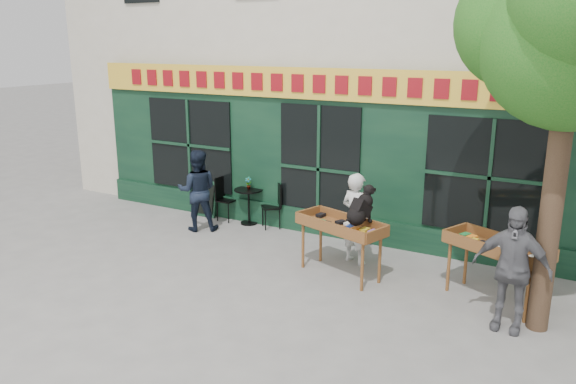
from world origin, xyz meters
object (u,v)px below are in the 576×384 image
(woman, at_px, (356,218))
(man_right, at_px, (511,269))
(book_cart_center, at_px, (341,228))
(bistro_table, at_px, (249,199))
(dog, at_px, (360,204))
(book_cart_right, at_px, (497,250))
(man_left, at_px, (197,190))

(woman, height_order, man_right, man_right)
(book_cart_center, xyz_separation_m, bistro_table, (-2.81, 1.56, -0.28))
(dog, relative_size, book_cart_right, 0.37)
(dog, height_order, woman, woman)
(man_right, xyz_separation_m, man_left, (-6.21, 1.29, -0.03))
(woman, bearing_deg, dog, 134.13)
(dog, bearing_deg, woman, 134.13)
(book_cart_center, xyz_separation_m, man_right, (2.71, -0.56, 0.04))
(man_left, bearing_deg, bistro_table, -163.34)
(bistro_table, bearing_deg, man_right, -20.98)
(dog, distance_m, woman, 0.92)
(book_cart_right, height_order, man_right, man_right)
(woman, height_order, man_left, man_left)
(man_right, bearing_deg, book_cart_center, 172.02)
(woman, distance_m, man_right, 2.96)
(woman, height_order, book_cart_right, woman)
(book_cart_center, xyz_separation_m, man_left, (-3.51, 0.73, 0.02))
(book_cart_center, relative_size, man_left, 0.96)
(book_cart_center, xyz_separation_m, book_cart_right, (2.41, 0.19, 0.00))
(man_left, bearing_deg, dog, 135.52)
(book_cart_center, relative_size, woman, 1.00)
(dog, xyz_separation_m, man_right, (2.36, -0.51, -0.42))
(book_cart_right, distance_m, bistro_table, 5.40)
(woman, relative_size, man_left, 0.96)
(book_cart_center, relative_size, man_right, 0.93)
(man_right, bearing_deg, woman, 159.61)
(book_cart_right, distance_m, man_right, 0.81)
(man_right, height_order, bistro_table, man_right)
(book_cart_center, height_order, man_right, man_right)
(bistro_table, height_order, man_left, man_left)
(book_cart_right, bearing_deg, man_right, -44.57)
(dog, bearing_deg, man_left, -173.93)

